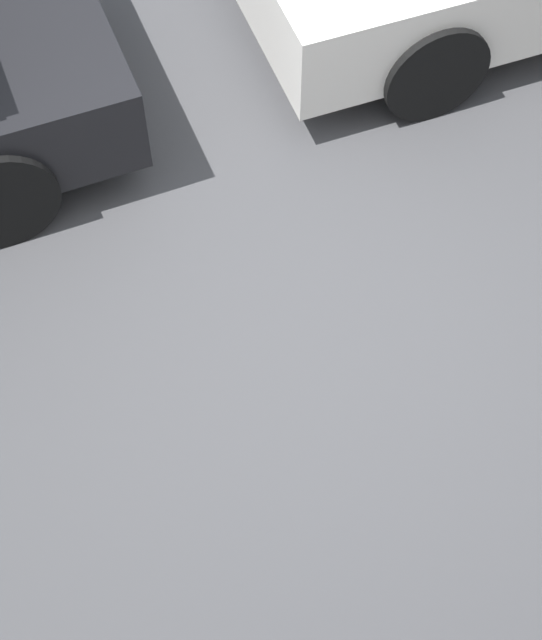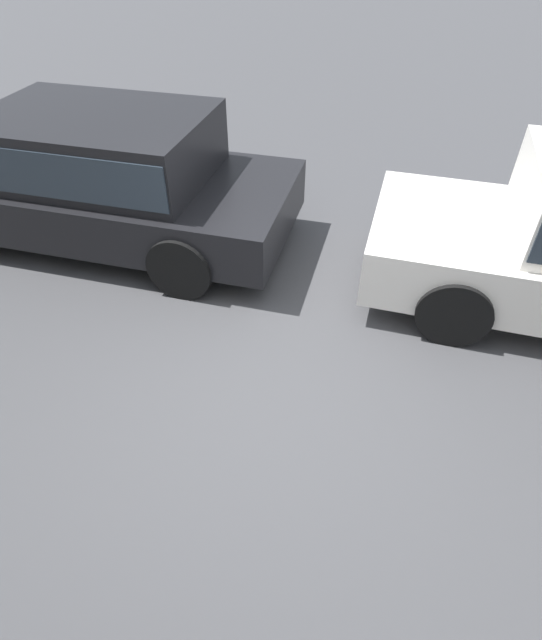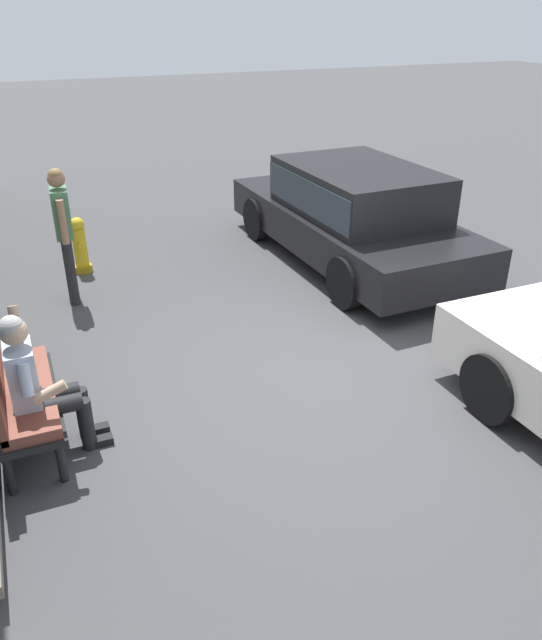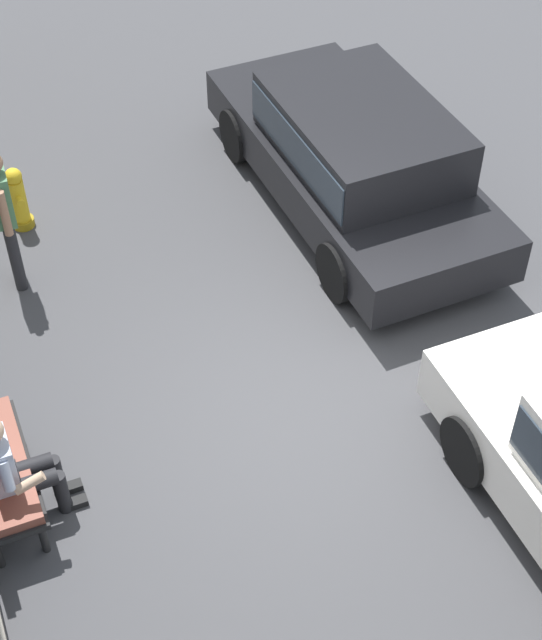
% 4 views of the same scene
% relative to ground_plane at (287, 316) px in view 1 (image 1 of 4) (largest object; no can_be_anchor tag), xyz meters
% --- Properties ---
extents(ground_plane, '(60.00, 60.00, 0.00)m').
position_rel_ground_plane_xyz_m(ground_plane, '(0.00, 0.00, 0.00)').
color(ground_plane, '#424244').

